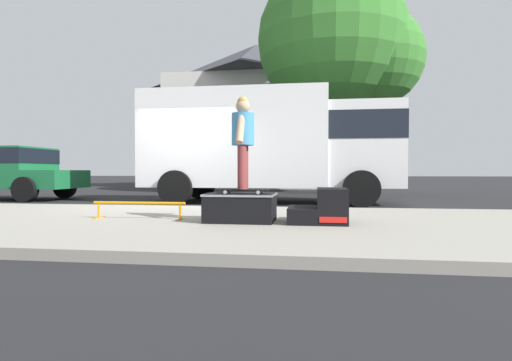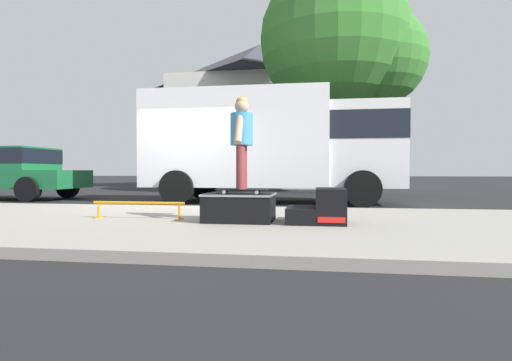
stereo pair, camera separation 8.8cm
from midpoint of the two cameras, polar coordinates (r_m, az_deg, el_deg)
The scene contains 10 objects.
ground_plane at distance 9.68m, azimuth -11.95°, elevation -3.90°, with size 140.00×140.00×0.00m, color black.
sidewalk_slab at distance 6.95m, azimuth -20.53°, elevation -5.48°, with size 50.00×5.00×0.12m, color gray.
skate_box at distance 6.09m, azimuth -2.55°, elevation -3.67°, with size 1.03×0.79×0.42m.
kicker_ramp at distance 5.99m, azimuth 8.96°, elevation -3.90°, with size 0.84×0.81×0.50m.
grind_rail at distance 6.69m, azimuth -16.50°, elevation -3.43°, with size 1.52×0.28×0.27m.
skateboard at distance 6.05m, azimuth -2.26°, elevation -1.33°, with size 0.79×0.25×0.07m.
skater_kid at distance 6.07m, azimuth -2.26°, elevation 6.45°, with size 0.33×0.71×1.38m.
box_truck at distance 11.35m, azimuth 1.94°, elevation 5.48°, with size 6.91×2.63×3.05m.
street_tree_main at distance 17.27m, azimuth 11.71°, elevation 18.19°, with size 6.52×5.92×9.04m.
house_behind at distance 24.31m, azimuth -0.06°, elevation 9.24°, with size 9.54×8.22×8.40m.
Camera 1 is at (3.27, -9.06, 0.86)m, focal length 28.44 mm.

